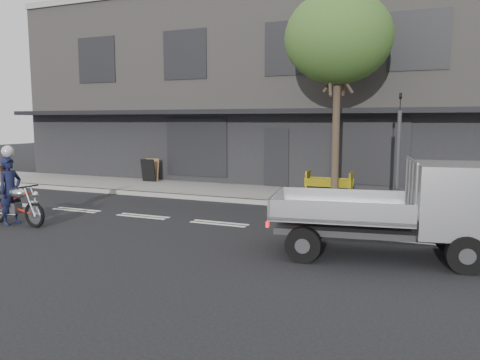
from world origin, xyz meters
The scene contains 11 objects.
ground centered at (0.00, 0.00, 0.00)m, with size 80.00×80.00×0.00m, color black.
sidewalk centered at (0.00, 4.70, 0.07)m, with size 32.00×3.20×0.15m, color gray.
kerb centered at (0.00, 3.10, 0.07)m, with size 32.00×0.20×0.15m, color gray.
building_main centered at (0.00, 11.30, 4.00)m, with size 26.00×10.00×8.00m, color slate.
street_tree centered at (2.20, 4.20, 5.28)m, with size 3.40×3.40×6.74m.
traffic_light_pole centered at (4.20, 3.35, 1.65)m, with size 0.12×0.12×3.50m.
motorcycle centered at (-4.87, -2.17, 0.55)m, with size 2.10×0.61×1.08m.
rider centered at (-5.02, -2.17, 0.89)m, with size 0.65×0.42×1.77m, color black.
flatbed_ute centered at (5.23, -1.30, 1.13)m, with size 4.51×2.37×1.99m.
construction_barrier centered at (1.90, 4.50, 0.59)m, with size 1.58×0.63×0.88m, color yellow, non-canonical shape.
sandwich_board centered at (-5.92, 5.54, 0.63)m, with size 0.60×0.40×0.96m, color black, non-canonical shape.
Camera 1 is at (5.20, -10.99, 2.72)m, focal length 35.00 mm.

